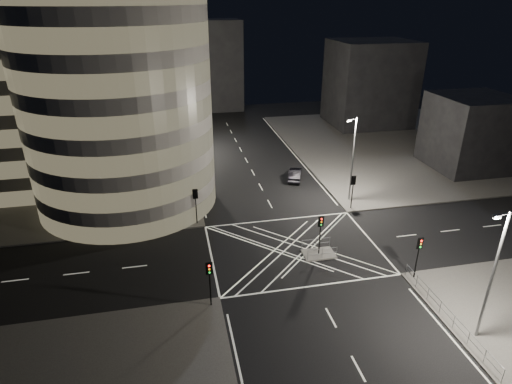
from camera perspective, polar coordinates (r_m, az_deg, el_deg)
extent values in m
plane|color=black|center=(42.02, 5.06, -7.53)|extent=(120.00, 120.00, 0.00)
cube|color=#4A4846|center=(67.33, -26.71, 2.68)|extent=(42.00, 42.00, 0.15)
cube|color=#4A4846|center=(76.09, 20.54, 6.12)|extent=(42.00, 42.00, 0.15)
cube|color=slate|center=(41.35, 8.35, -8.18)|extent=(3.00, 2.00, 0.15)
cylinder|color=gray|center=(49.12, -18.01, 12.16)|extent=(20.00, 20.00, 25.00)
cube|color=gray|center=(60.61, -26.85, 12.96)|extent=(20.00, 18.00, 25.00)
cube|color=gray|center=(77.51, -20.68, 14.92)|extent=(24.00, 16.00, 22.00)
cube|color=black|center=(83.85, 14.91, 13.84)|extent=(14.00, 12.00, 15.00)
cube|color=black|center=(66.72, 26.72, 7.14)|extent=(10.00, 10.00, 10.00)
cube|color=black|center=(93.09, -7.78, 16.28)|extent=(18.00, 8.00, 18.00)
cylinder|color=black|center=(47.59, -10.22, -1.39)|extent=(0.32, 0.32, 3.15)
ellipsoid|color=black|center=(46.41, -10.49, 1.82)|extent=(4.80, 4.80, 5.52)
cylinder|color=black|center=(52.95, -10.53, 1.70)|extent=(0.32, 0.32, 3.72)
ellipsoid|color=black|center=(51.82, -10.79, 4.91)|extent=(4.70, 4.70, 5.41)
cylinder|color=black|center=(58.52, -10.76, 3.97)|extent=(0.32, 0.32, 3.78)
ellipsoid|color=black|center=(57.58, -10.98, 6.67)|extent=(3.69, 3.69, 4.24)
cylinder|color=black|center=(64.26, -10.93, 5.62)|extent=(0.32, 0.32, 3.30)
ellipsoid|color=black|center=(63.38, -11.14, 8.13)|extent=(4.68, 4.68, 5.39)
cylinder|color=black|center=(70.05, -11.07, 6.98)|extent=(0.32, 0.32, 2.75)
ellipsoid|color=black|center=(69.33, -11.24, 8.98)|extent=(4.24, 4.24, 4.88)
cylinder|color=black|center=(45.69, -7.97, -2.48)|extent=(0.12, 0.12, 3.00)
cube|color=black|center=(44.84, -8.11, -0.26)|extent=(0.28, 0.22, 0.90)
cube|color=black|center=(44.84, -8.11, -0.26)|extent=(0.55, 0.04, 1.10)
cylinder|color=black|center=(34.15, -6.11, -12.77)|extent=(0.12, 0.12, 3.00)
cube|color=black|center=(33.01, -6.26, -10.08)|extent=(0.28, 0.22, 0.90)
cube|color=black|center=(33.01, -6.26, -10.08)|extent=(0.55, 0.04, 1.10)
cylinder|color=black|center=(49.69, 12.67, -0.54)|extent=(0.12, 0.12, 3.00)
cube|color=black|center=(48.91, 12.88, 1.53)|extent=(0.28, 0.22, 0.90)
cube|color=black|center=(48.91, 12.88, 1.53)|extent=(0.55, 0.04, 1.10)
cylinder|color=black|center=(39.34, 20.61, -8.83)|extent=(0.12, 0.12, 3.00)
cube|color=black|center=(38.35, 21.04, -6.39)|extent=(0.28, 0.22, 0.90)
cube|color=black|center=(38.35, 21.04, -6.39)|extent=(0.55, 0.04, 1.10)
cylinder|color=black|center=(40.52, 8.48, -6.31)|extent=(0.12, 0.12, 3.00)
cube|color=black|center=(39.56, 8.66, -3.88)|extent=(0.28, 0.22, 0.90)
cube|color=black|center=(39.56, 8.66, -3.88)|extent=(0.55, 0.04, 1.10)
cylinder|color=slate|center=(49.02, -9.50, 3.83)|extent=(0.20, 0.20, 10.00)
cylinder|color=slate|center=(47.55, -9.37, 9.34)|extent=(0.90, 0.10, 0.10)
cube|color=slate|center=(47.59, -8.81, 9.27)|extent=(0.50, 0.25, 0.18)
cube|color=white|center=(47.62, -8.80, 9.14)|extent=(0.42, 0.20, 0.05)
cylinder|color=slate|center=(66.17, -10.37, 9.27)|extent=(0.20, 0.20, 10.00)
cylinder|color=slate|center=(65.09, -10.30, 13.41)|extent=(0.90, 0.10, 0.10)
cube|color=slate|center=(65.12, -9.89, 13.36)|extent=(0.50, 0.25, 0.18)
cube|color=white|center=(65.14, -9.88, 13.26)|extent=(0.42, 0.20, 0.05)
cylinder|color=slate|center=(50.48, 12.78, 4.17)|extent=(0.20, 0.20, 10.00)
cylinder|color=slate|center=(48.85, 12.82, 9.47)|extent=(0.90, 0.10, 0.10)
cube|color=slate|center=(48.70, 12.32, 9.35)|extent=(0.50, 0.25, 0.18)
cube|color=white|center=(48.73, 12.31, 9.22)|extent=(0.42, 0.20, 0.05)
cylinder|color=slate|center=(33.24, 28.93, -9.97)|extent=(0.20, 0.20, 10.00)
cylinder|color=slate|center=(30.72, 30.12, -2.59)|extent=(0.90, 0.10, 0.10)
cube|color=slate|center=(30.47, 29.45, -2.85)|extent=(0.50, 0.25, 0.18)
cube|color=white|center=(30.51, 29.40, -3.04)|extent=(0.42, 0.20, 0.05)
cube|color=slate|center=(36.16, 24.10, -14.64)|extent=(0.06, 11.70, 1.10)
cube|color=slate|center=(40.31, 8.83, -8.10)|extent=(2.80, 0.06, 1.10)
cube|color=slate|center=(41.73, 7.99, -6.80)|extent=(2.80, 0.06, 1.10)
imported|color=black|center=(57.06, 5.23, 2.37)|extent=(3.06, 4.79, 1.49)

